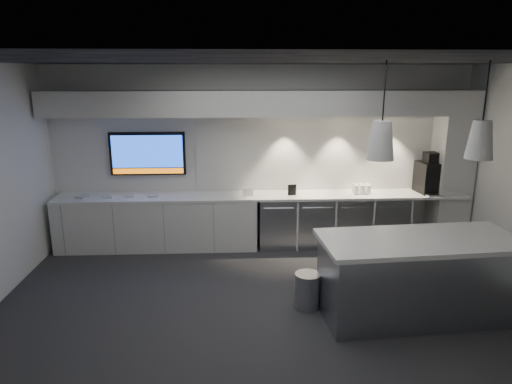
{
  "coord_description": "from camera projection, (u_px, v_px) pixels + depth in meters",
  "views": [
    {
      "loc": [
        -0.45,
        -5.15,
        2.88
      ],
      "look_at": [
        -0.15,
        1.1,
        1.23
      ],
      "focal_mm": 32.0,
      "sensor_mm": 36.0,
      "label": 1
    }
  ],
  "objects": [
    {
      "name": "floor",
      "position": [
        272.0,
        309.0,
        5.72
      ],
      "size": [
        7.0,
        7.0,
        0.0
      ],
      "primitive_type": "plane",
      "color": "#2A2A2D",
      "rests_on": "ground"
    },
    {
      "name": "ceiling",
      "position": [
        275.0,
        60.0,
        4.96
      ],
      "size": [
        7.0,
        7.0,
        0.0
      ],
      "primitive_type": "plane",
      "rotation": [
        3.14,
        0.0,
        0.0
      ],
      "color": "black",
      "rests_on": "wall_back"
    },
    {
      "name": "wall_back",
      "position": [
        261.0,
        156.0,
        7.76
      ],
      "size": [
        7.0,
        0.0,
        7.0
      ],
      "primitive_type": "plane",
      "rotation": [
        1.57,
        0.0,
        0.0
      ],
      "color": "white",
      "rests_on": "floor"
    },
    {
      "name": "wall_front",
      "position": [
        306.0,
        293.0,
        2.93
      ],
      "size": [
        7.0,
        0.0,
        7.0
      ],
      "primitive_type": "plane",
      "rotation": [
        -1.57,
        0.0,
        0.0
      ],
      "color": "white",
      "rests_on": "floor"
    },
    {
      "name": "back_counter",
      "position": [
        262.0,
        196.0,
        7.6
      ],
      "size": [
        6.8,
        0.65,
        0.04
      ],
      "primitive_type": "cube",
      "color": "white",
      "rests_on": "left_base_cabinets"
    },
    {
      "name": "left_base_cabinets",
      "position": [
        158.0,
        223.0,
        7.64
      ],
      "size": [
        3.3,
        0.63,
        0.86
      ],
      "primitive_type": "cube",
      "color": "silver",
      "rests_on": "floor"
    },
    {
      "name": "fridge_unit_a",
      "position": [
        277.0,
        221.0,
        7.73
      ],
      "size": [
        0.6,
        0.61,
        0.85
      ],
      "primitive_type": "cube",
      "color": "#979A9F",
      "rests_on": "floor"
    },
    {
      "name": "fridge_unit_b",
      "position": [
        314.0,
        221.0,
        7.76
      ],
      "size": [
        0.6,
        0.61,
        0.85
      ],
      "primitive_type": "cube",
      "color": "#979A9F",
      "rests_on": "floor"
    },
    {
      "name": "fridge_unit_c",
      "position": [
        350.0,
        220.0,
        7.79
      ],
      "size": [
        0.6,
        0.61,
        0.85
      ],
      "primitive_type": "cube",
      "color": "#979A9F",
      "rests_on": "floor"
    },
    {
      "name": "fridge_unit_d",
      "position": [
        386.0,
        220.0,
        7.81
      ],
      "size": [
        0.6,
        0.61,
        0.85
      ],
      "primitive_type": "cube",
      "color": "#979A9F",
      "rests_on": "floor"
    },
    {
      "name": "backsplash",
      "position": [
        331.0,
        152.0,
        7.78
      ],
      "size": [
        4.6,
        0.03,
        1.3
      ],
      "primitive_type": "cube",
      "color": "silver",
      "rests_on": "wall_back"
    },
    {
      "name": "soffit",
      "position": [
        262.0,
        103.0,
        7.24
      ],
      "size": [
        6.9,
        0.6,
        0.4
      ],
      "primitive_type": "cube",
      "color": "silver",
      "rests_on": "wall_back"
    },
    {
      "name": "column",
      "position": [
        452.0,
        169.0,
        7.66
      ],
      "size": [
        0.55,
        0.55,
        2.6
      ],
      "primitive_type": "cube",
      "color": "silver",
      "rests_on": "floor"
    },
    {
      "name": "wall_tv",
      "position": [
        148.0,
        154.0,
        7.6
      ],
      "size": [
        1.25,
        0.07,
        0.72
      ],
      "color": "black",
      "rests_on": "wall_back"
    },
    {
      "name": "island",
      "position": [
        418.0,
        277.0,
        5.45
      ],
      "size": [
        2.42,
        1.18,
        1.0
      ],
      "rotation": [
        0.0,
        0.0,
        0.07
      ],
      "color": "#979A9F",
      "rests_on": "floor"
    },
    {
      "name": "bin",
      "position": [
        307.0,
        291.0,
        5.71
      ],
      "size": [
        0.42,
        0.42,
        0.45
      ],
      "primitive_type": "cylinder",
      "rotation": [
        0.0,
        0.0,
        -0.38
      ],
      "color": "#979A9F",
      "rests_on": "floor"
    },
    {
      "name": "coffee_machine",
      "position": [
        430.0,
        176.0,
        7.68
      ],
      "size": [
        0.42,
        0.58,
        0.69
      ],
      "rotation": [
        0.0,
        0.0,
        0.12
      ],
      "color": "black",
      "rests_on": "back_counter"
    },
    {
      "name": "sign_black",
      "position": [
        292.0,
        190.0,
        7.54
      ],
      "size": [
        0.14,
        0.04,
        0.18
      ],
      "primitive_type": "cube",
      "rotation": [
        0.0,
        0.0,
        0.17
      ],
      "color": "black",
      "rests_on": "back_counter"
    },
    {
      "name": "sign_white",
      "position": [
        248.0,
        192.0,
        7.47
      ],
      "size": [
        0.18,
        0.08,
        0.14
      ],
      "primitive_type": "cube",
      "rotation": [
        0.0,
        0.0,
        0.33
      ],
      "color": "white",
      "rests_on": "back_counter"
    },
    {
      "name": "cup_cluster",
      "position": [
        362.0,
        189.0,
        7.64
      ],
      "size": [
        0.29,
        0.19,
        0.16
      ],
      "primitive_type": null,
      "color": "white",
      "rests_on": "back_counter"
    },
    {
      "name": "tray_a",
      "position": [
        82.0,
        197.0,
        7.42
      ],
      "size": [
        0.2,
        0.2,
        0.02
      ],
      "primitive_type": "cube",
      "rotation": [
        0.0,
        0.0,
        -0.34
      ],
      "color": "#B1B1B1",
      "rests_on": "back_counter"
    },
    {
      "name": "tray_b",
      "position": [
        107.0,
        197.0,
        7.43
      ],
      "size": [
        0.18,
        0.18,
        0.02
      ],
      "primitive_type": "cube",
      "rotation": [
        0.0,
        0.0,
        0.17
      ],
      "color": "#B1B1B1",
      "rests_on": "back_counter"
    },
    {
      "name": "tray_c",
      "position": [
        129.0,
        196.0,
        7.48
      ],
      "size": [
        0.18,
        0.18,
        0.02
      ],
      "primitive_type": "cube",
      "rotation": [
        0.0,
        0.0,
        0.15
      ],
      "color": "#B1B1B1",
      "rests_on": "back_counter"
    },
    {
      "name": "tray_d",
      "position": [
        153.0,
        196.0,
        7.48
      ],
      "size": [
        0.2,
        0.2,
        0.02
      ],
      "primitive_type": "cube",
      "rotation": [
        0.0,
        0.0,
        0.26
      ],
      "color": "#B1B1B1",
      "rests_on": "back_counter"
    },
    {
      "name": "pendant_left",
      "position": [
        381.0,
        140.0,
        5.0
      ],
      "size": [
        0.3,
        0.3,
        1.13
      ],
      "color": "silver",
      "rests_on": "ceiling"
    },
    {
      "name": "pendant_right",
      "position": [
        480.0,
        139.0,
        5.06
      ],
      "size": [
        0.3,
        0.3,
        1.13
      ],
      "color": "silver",
      "rests_on": "ceiling"
    }
  ]
}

